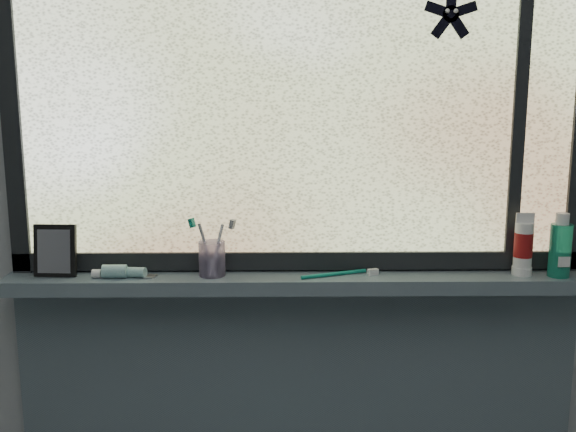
% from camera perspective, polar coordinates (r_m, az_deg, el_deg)
% --- Properties ---
extents(wall_back, '(3.00, 0.01, 2.50)m').
position_cam_1_polar(wall_back, '(1.81, 0.92, 2.42)').
color(wall_back, '#9EA3A8').
rests_on(wall_back, ground).
extents(windowsill, '(1.62, 0.14, 0.04)m').
position_cam_1_polar(windowsill, '(1.79, 0.97, -5.89)').
color(windowsill, slate).
rests_on(windowsill, wall_back).
extents(window_pane, '(1.50, 0.01, 1.00)m').
position_cam_1_polar(window_pane, '(1.76, 0.97, 11.35)').
color(window_pane, silver).
rests_on(window_pane, wall_back).
extents(frame_bottom, '(1.60, 0.03, 0.05)m').
position_cam_1_polar(frame_bottom, '(1.82, 0.93, -3.95)').
color(frame_bottom, black).
rests_on(frame_bottom, windowsill).
extents(frame_left, '(0.05, 0.03, 1.10)m').
position_cam_1_polar(frame_left, '(1.90, -23.50, 10.44)').
color(frame_left, black).
rests_on(frame_left, wall_back).
extents(frame_mullion, '(0.03, 0.03, 1.00)m').
position_cam_1_polar(frame_mullion, '(1.88, 19.94, 10.69)').
color(frame_mullion, black).
rests_on(frame_mullion, wall_back).
extents(starfish_sticker, '(0.15, 0.02, 0.15)m').
position_cam_1_polar(starfish_sticker, '(1.82, 14.27, 17.01)').
color(starfish_sticker, black).
rests_on(starfish_sticker, window_pane).
extents(vanity_mirror, '(0.12, 0.06, 0.14)m').
position_cam_1_polar(vanity_mirror, '(1.87, -19.99, -2.90)').
color(vanity_mirror, black).
rests_on(vanity_mirror, windowsill).
extents(toothpaste_tube, '(0.21, 0.05, 0.04)m').
position_cam_1_polar(toothpaste_tube, '(1.81, -14.48, -4.78)').
color(toothpaste_tube, silver).
rests_on(toothpaste_tube, windowsill).
extents(toothbrush_cup, '(0.10, 0.10, 0.10)m').
position_cam_1_polar(toothbrush_cup, '(1.78, -6.77, -3.79)').
color(toothbrush_cup, '#A996C7').
rests_on(toothbrush_cup, windowsill).
extents(toothbrush_lying, '(0.23, 0.11, 0.02)m').
position_cam_1_polar(toothbrush_lying, '(1.77, 4.11, -5.08)').
color(toothbrush_lying, '#0D7D66').
rests_on(toothbrush_lying, windowsill).
extents(mouthwash_bottle, '(0.07, 0.07, 0.15)m').
position_cam_1_polar(mouthwash_bottle, '(1.90, 23.06, -2.39)').
color(mouthwash_bottle, '#22B088').
rests_on(mouthwash_bottle, windowsill).
extents(cream_tube, '(0.06, 0.06, 0.12)m').
position_cam_1_polar(cream_tube, '(1.88, 20.21, -2.18)').
color(cream_tube, silver).
rests_on(cream_tube, windowsill).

